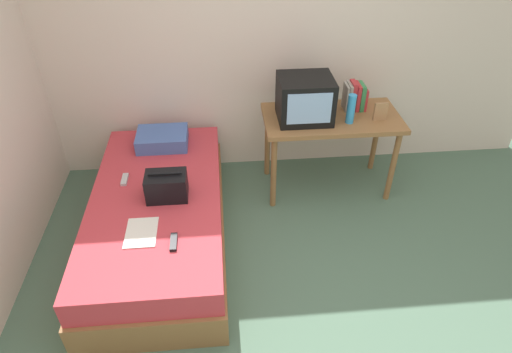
% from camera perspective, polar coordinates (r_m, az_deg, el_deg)
% --- Properties ---
extents(ground_plane, '(8.00, 8.00, 0.00)m').
position_cam_1_polar(ground_plane, '(3.13, 5.28, -18.61)').
color(ground_plane, '#4C6B56').
extents(wall_back, '(5.20, 0.10, 2.60)m').
position_cam_1_polar(wall_back, '(3.97, 1.43, 18.12)').
color(wall_back, beige).
rests_on(wall_back, ground).
extents(bed, '(1.00, 2.00, 0.47)m').
position_cam_1_polar(bed, '(3.55, -12.38, -5.36)').
color(bed, olive).
rests_on(bed, ground).
extents(desk, '(1.16, 0.60, 0.74)m').
position_cam_1_polar(desk, '(3.87, 9.66, 6.48)').
color(desk, olive).
rests_on(desk, ground).
extents(tv, '(0.44, 0.39, 0.36)m').
position_cam_1_polar(tv, '(3.68, 6.35, 9.94)').
color(tv, black).
rests_on(tv, desk).
extents(water_bottle, '(0.07, 0.07, 0.25)m').
position_cam_1_polar(water_bottle, '(3.70, 12.18, 8.53)').
color(water_bottle, '#3399DB').
rests_on(water_bottle, desk).
extents(book_row, '(0.18, 0.16, 0.25)m').
position_cam_1_polar(book_row, '(3.94, 12.66, 10.08)').
color(book_row, gray).
rests_on(book_row, desk).
extents(picture_frame, '(0.11, 0.02, 0.16)m').
position_cam_1_polar(picture_frame, '(3.82, 15.80, 8.09)').
color(picture_frame, '#9E754C').
rests_on(picture_frame, desk).
extents(pillow, '(0.43, 0.33, 0.12)m').
position_cam_1_polar(pillow, '(3.93, -12.00, 4.79)').
color(pillow, '#4766AD').
rests_on(pillow, bed).
extents(handbag, '(0.30, 0.20, 0.22)m').
position_cam_1_polar(handbag, '(3.30, -11.48, -1.21)').
color(handbag, black).
rests_on(handbag, bed).
extents(magazine, '(0.21, 0.29, 0.01)m').
position_cam_1_polar(magazine, '(3.11, -14.60, -7.01)').
color(magazine, white).
rests_on(magazine, bed).
extents(remote_dark, '(0.04, 0.16, 0.02)m').
position_cam_1_polar(remote_dark, '(2.98, -10.60, -8.32)').
color(remote_dark, black).
rests_on(remote_dark, bed).
extents(remote_silver, '(0.04, 0.14, 0.02)m').
position_cam_1_polar(remote_silver, '(3.60, -16.61, -0.37)').
color(remote_silver, '#B7B7BC').
rests_on(remote_silver, bed).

